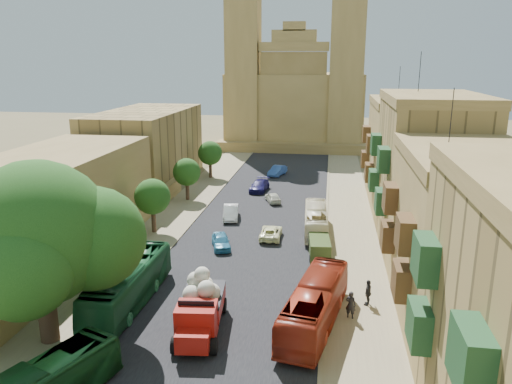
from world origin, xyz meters
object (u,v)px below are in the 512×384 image
(car_blue_a, at_px, (221,241))
(car_blue_b, at_px, (277,171))
(bus_green_north, at_px, (128,284))
(car_cream, at_px, (271,232))
(car_white_a, at_px, (231,212))
(car_white_b, at_px, (273,197))
(ficus_tree, at_px, (40,238))
(street_tree_a, at_px, (97,237))
(olive_pickup, at_px, (319,248))
(bus_red_east, at_px, (315,305))
(bus_cream_east, at_px, (316,220))
(car_dkblue, at_px, (259,186))
(street_tree_d, at_px, (210,153))
(street_tree_b, at_px, (152,197))
(red_truck, at_px, (200,306))
(pedestrian_c, at_px, (368,292))
(pedestrian_a, at_px, (351,305))
(church, at_px, (296,97))
(street_tree_c, at_px, (187,172))

(car_blue_a, xyz_separation_m, car_blue_b, (1.94, 30.15, 0.07))
(car_blue_b, bearing_deg, bus_green_north, -82.21)
(car_cream, bearing_deg, car_white_a, -47.98)
(bus_green_north, bearing_deg, car_white_b, 75.93)
(ficus_tree, bearing_deg, street_tree_a, 94.29)
(car_cream, distance_m, car_white_b, 12.49)
(ficus_tree, relative_size, bus_green_north, 1.03)
(olive_pickup, bearing_deg, ficus_tree, -134.83)
(bus_red_east, relative_size, car_blue_b, 2.44)
(bus_cream_east, height_order, car_dkblue, bus_cream_east)
(bus_red_east, relative_size, bus_cream_east, 1.16)
(car_cream, bearing_deg, olive_pickup, 139.14)
(bus_green_north, distance_m, car_blue_b, 42.10)
(car_dkblue, height_order, car_blue_b, car_blue_b)
(street_tree_d, bearing_deg, street_tree_b, -90.00)
(street_tree_b, relative_size, street_tree_d, 1.01)
(street_tree_d, height_order, car_cream, street_tree_d)
(red_truck, relative_size, bus_cream_east, 0.76)
(street_tree_b, bearing_deg, car_white_a, 38.45)
(olive_pickup, bearing_deg, street_tree_a, -154.13)
(street_tree_d, bearing_deg, bus_red_east, -67.51)
(street_tree_a, bearing_deg, pedestrian_c, -1.38)
(bus_red_east, bearing_deg, car_dkblue, -64.84)
(street_tree_a, relative_size, car_blue_b, 1.30)
(pedestrian_c, bearing_deg, ficus_tree, -51.46)
(car_dkblue, height_order, pedestrian_a, pedestrian_a)
(pedestrian_a, bearing_deg, bus_green_north, 20.31)
(red_truck, height_order, pedestrian_a, red_truck)
(red_truck, bearing_deg, church, 89.53)
(street_tree_c, distance_m, car_white_a, 9.85)
(street_tree_a, xyz_separation_m, bus_cream_east, (15.97, 14.23, -2.50))
(bus_cream_east, relative_size, car_white_b, 2.62)
(bus_green_north, relative_size, pedestrian_a, 5.74)
(street_tree_d, height_order, red_truck, street_tree_d)
(street_tree_b, bearing_deg, bus_green_north, -76.71)
(olive_pickup, distance_m, pedestrian_a, 10.78)
(ficus_tree, height_order, red_truck, ficus_tree)
(car_white_b, distance_m, car_blue_b, 14.48)
(car_white_a, bearing_deg, street_tree_c, 126.23)
(street_tree_d, height_order, car_blue_a, street_tree_d)
(olive_pickup, xyz_separation_m, pedestrian_c, (3.60, -8.48, 0.14))
(red_truck, height_order, car_white_b, red_truck)
(car_blue_a, distance_m, car_white_a, 8.71)
(bus_red_east, distance_m, car_cream, 16.53)
(ficus_tree, xyz_separation_m, street_tree_a, (-0.60, 7.99, -2.88))
(street_tree_c, height_order, street_tree_d, street_tree_d)
(street_tree_c, xyz_separation_m, pedestrian_c, (20.10, -24.48, -2.51))
(car_blue_a, xyz_separation_m, car_white_a, (-0.82, 8.67, 0.08))
(street_tree_c, bearing_deg, car_white_a, -44.60)
(car_blue_b, bearing_deg, street_tree_a, -87.76)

